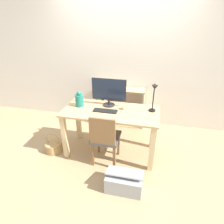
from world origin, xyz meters
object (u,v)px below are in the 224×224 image
at_px(vase, 79,100).
at_px(chair, 105,138).
at_px(monitor, 109,91).
at_px(storage_box, 124,182).
at_px(basket, 54,147).
at_px(keyboard, 105,111).
at_px(desk_lamp, 154,96).
at_px(bookshelf, 110,106).

distance_m(vase, chair, 0.71).
distance_m(monitor, storage_box, 1.31).
bearing_deg(basket, vase, 30.77).
bearing_deg(keyboard, chair, -78.57).
bearing_deg(desk_lamp, vase, -179.00).
height_order(vase, desk_lamp, desk_lamp).
bearing_deg(bookshelf, basket, -121.30).
xyz_separation_m(vase, basket, (-0.42, -0.25, -0.78)).
xyz_separation_m(keyboard, vase, (-0.43, 0.09, 0.10)).
bearing_deg(storage_box, bookshelf, 109.16).
xyz_separation_m(chair, basket, (-0.90, 0.07, -0.37)).
relative_size(desk_lamp, chair, 0.51).
bearing_deg(basket, storage_box, -21.68).
distance_m(keyboard, vase, 0.45).
bearing_deg(storage_box, desk_lamp, 71.25).
relative_size(vase, desk_lamp, 0.56).
relative_size(chair, storage_box, 1.78).
bearing_deg(vase, keyboard, -11.92).
bearing_deg(basket, desk_lamp, 10.01).
bearing_deg(vase, chair, -33.68).
xyz_separation_m(desk_lamp, bookshelf, (-0.83, 0.87, -0.64)).
relative_size(monitor, basket, 1.55).
relative_size(desk_lamp, basket, 1.27).
bearing_deg(keyboard, storage_box, -58.20).
height_order(chair, bookshelf, chair).
relative_size(keyboard, storage_box, 0.75).
xyz_separation_m(desk_lamp, basket, (-1.53, -0.27, -0.94)).
bearing_deg(storage_box, monitor, 114.83).
bearing_deg(storage_box, chair, 130.06).
height_order(keyboard, bookshelf, keyboard).
relative_size(chair, basket, 2.47).
relative_size(vase, chair, 0.29).
bearing_deg(keyboard, basket, -169.49).
xyz_separation_m(monitor, desk_lamp, (0.67, -0.11, 0.02)).
bearing_deg(vase, basket, -149.23).
bearing_deg(vase, bookshelf, 72.94).
distance_m(vase, basket, 0.92).
bearing_deg(keyboard, monitor, 89.24).
bearing_deg(desk_lamp, basket, -169.99).
xyz_separation_m(keyboard, storage_box, (0.41, -0.66, -0.65)).
xyz_separation_m(bookshelf, basket, (-0.69, -1.14, -0.30)).
relative_size(vase, storage_box, 0.52).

